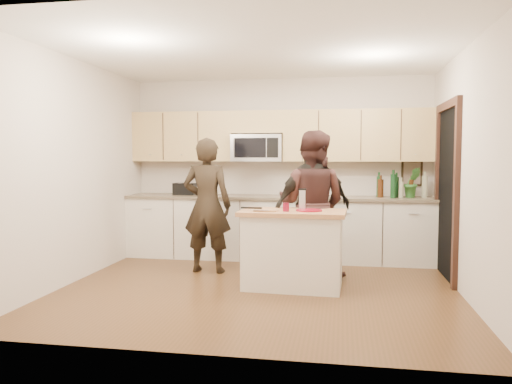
% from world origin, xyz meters
% --- Properties ---
extents(floor, '(4.50, 4.50, 0.00)m').
position_xyz_m(floor, '(0.00, 0.00, 0.00)').
color(floor, '#51311B').
rests_on(floor, ground).
extents(room_shell, '(4.52, 4.02, 2.71)m').
position_xyz_m(room_shell, '(0.00, 0.00, 1.73)').
color(room_shell, '#C0B3A4').
rests_on(room_shell, ground).
extents(back_cabinetry, '(4.50, 0.66, 0.94)m').
position_xyz_m(back_cabinetry, '(0.00, 1.69, 0.47)').
color(back_cabinetry, beige).
rests_on(back_cabinetry, ground).
extents(upper_cabinetry, '(4.50, 0.33, 0.75)m').
position_xyz_m(upper_cabinetry, '(0.03, 1.83, 1.84)').
color(upper_cabinetry, tan).
rests_on(upper_cabinetry, ground).
extents(microwave, '(0.76, 0.41, 0.40)m').
position_xyz_m(microwave, '(-0.31, 1.80, 1.65)').
color(microwave, silver).
rests_on(microwave, ground).
extents(doorway, '(0.06, 1.25, 2.20)m').
position_xyz_m(doorway, '(2.23, 0.90, 1.16)').
color(doorway, black).
rests_on(doorway, ground).
extents(framed_picture, '(0.30, 0.03, 0.38)m').
position_xyz_m(framed_picture, '(1.95, 1.98, 1.28)').
color(framed_picture, black).
rests_on(framed_picture, ground).
extents(dish_towel, '(0.34, 0.60, 0.48)m').
position_xyz_m(dish_towel, '(-0.95, 1.50, 0.80)').
color(dish_towel, white).
rests_on(dish_towel, ground).
extents(island, '(1.23, 0.75, 0.90)m').
position_xyz_m(island, '(0.39, 0.10, 0.45)').
color(island, beige).
rests_on(island, ground).
extents(red_plate, '(0.30, 0.30, 0.02)m').
position_xyz_m(red_plate, '(0.57, 0.07, 0.91)').
color(red_plate, maroon).
rests_on(red_plate, island).
extents(box_grater, '(0.09, 0.07, 0.23)m').
position_xyz_m(box_grater, '(0.49, 0.19, 1.03)').
color(box_grater, silver).
rests_on(box_grater, red_plate).
extents(drink_glass, '(0.07, 0.07, 0.10)m').
position_xyz_m(drink_glass, '(0.32, -0.03, 0.95)').
color(drink_glass, maroon).
rests_on(drink_glass, island).
extents(cutting_board, '(0.27, 0.17, 0.02)m').
position_xyz_m(cutting_board, '(0.09, -0.02, 0.91)').
color(cutting_board, '#AD7A48').
rests_on(cutting_board, island).
extents(tongs, '(0.25, 0.04, 0.02)m').
position_xyz_m(tongs, '(-0.09, 0.05, 0.93)').
color(tongs, black).
rests_on(tongs, cutting_board).
extents(knife, '(0.22, 0.03, 0.01)m').
position_xyz_m(knife, '(0.03, -0.11, 0.92)').
color(knife, silver).
rests_on(knife, cutting_board).
extents(toaster, '(0.33, 0.19, 0.18)m').
position_xyz_m(toaster, '(-1.41, 1.67, 1.03)').
color(toaster, black).
rests_on(toaster, back_cabinetry).
extents(bottle_cluster, '(0.71, 0.27, 0.40)m').
position_xyz_m(bottle_cluster, '(1.72, 1.70, 1.11)').
color(bottle_cluster, black).
rests_on(bottle_cluster, back_cabinetry).
extents(orchid, '(0.27, 0.23, 0.43)m').
position_xyz_m(orchid, '(1.92, 1.72, 1.15)').
color(orchid, '#377930').
rests_on(orchid, back_cabinetry).
extents(woman_left, '(0.65, 0.43, 1.76)m').
position_xyz_m(woman_left, '(-0.80, 0.70, 0.88)').
color(woman_left, black).
rests_on(woman_left, ground).
extents(woman_center, '(1.04, 0.90, 1.84)m').
position_xyz_m(woman_center, '(0.57, 0.65, 0.92)').
color(woman_center, '#311B18').
rests_on(woman_center, ground).
extents(woman_right, '(1.11, 0.93, 1.78)m').
position_xyz_m(woman_right, '(0.59, 0.65, 0.89)').
color(woman_right, black).
rests_on(woman_right, ground).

